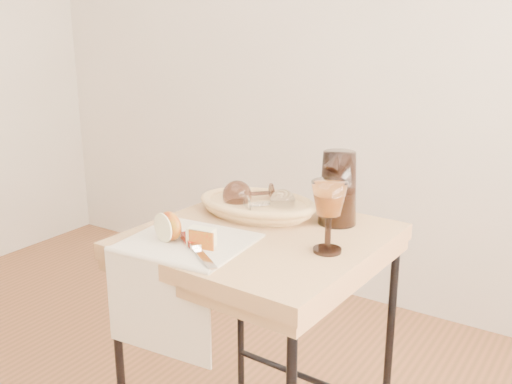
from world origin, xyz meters
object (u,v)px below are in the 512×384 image
Objects in this scene: apple_half at (170,226)px; table_knife at (197,248)px; side_table at (260,361)px; bread_basket at (257,207)px; pitcher at (338,188)px; tea_towel at (188,242)px; goblet_lying_a at (252,194)px; wine_goblet at (328,217)px; goblet_lying_b at (268,203)px.

apple_half reaches higher than table_knife.
bread_basket reaches higher than side_table.
apple_half is (-0.16, -0.18, 0.43)m from side_table.
tea_towel is at bearing -115.89° from pitcher.
pitcher is (0.14, 0.18, 0.49)m from side_table.
bread_basket is 0.05m from goblet_lying_a.
side_table is 0.48m from goblet_lying_a.
pitcher is (0.23, 0.06, 0.08)m from bread_basket.
bread_basket is 0.34m from wine_goblet.
bread_basket is 1.74× the size of wine_goblet.
goblet_lying_b reaches higher than tea_towel.
tea_towel is at bearing -100.12° from bread_basket.
goblet_lying_b is 0.28m from wine_goblet.
goblet_lying_b is 1.45× the size of apple_half.
tea_towel is 0.44m from pitcher.
tea_towel is at bearing 43.00° from goblet_lying_a.
goblet_lying_a is at bearing 134.29° from table_knife.
side_table is at bearing 49.61° from tea_towel.
goblet_lying_b is 0.53× the size of table_knife.
goblet_lying_b is at bearing 111.90° from side_table.
wine_goblet is (0.30, -0.14, 0.07)m from bread_basket.
bread_basket is 0.25m from pitcher.
goblet_lying_a reaches higher than apple_half.
bread_basket is 1.40× the size of table_knife.
goblet_lying_a is 0.36m from wine_goblet.
apple_half is 0.36× the size of table_knife.
tea_towel is 0.37m from wine_goblet.
side_table is 2.46× the size of bread_basket.
side_table is at bearing -116.60° from pitcher.
side_table is at bearing -59.27° from bread_basket.
pitcher is at bearing 109.45° from wine_goblet.
goblet_lying_b is (0.05, -0.02, 0.03)m from bread_basket.
pitcher is (0.25, 0.35, 0.10)m from tea_towel.
pitcher is 1.34× the size of wine_goblet.
wine_goblet reaches higher than bread_basket.
pitcher is at bearing 142.81° from goblet_lying_a.
table_knife is (-0.01, -0.31, -0.03)m from goblet_lying_b.
goblet_lying_a is 0.35m from table_knife.
goblet_lying_b reaches higher than bread_basket.
table_knife is (-0.05, -0.21, 0.41)m from side_table.
goblet_lying_b is at bearing 69.75° from tea_towel.
goblet_lying_b is (0.07, -0.03, -0.01)m from goblet_lying_a.
apple_half is (-0.30, -0.36, -0.06)m from pitcher.
bread_basket is at bearing 106.01° from goblet_lying_a.
tea_towel is 1.67× the size of wine_goblet.
wine_goblet is 0.33m from table_knife.
bread_basket reaches higher than table_knife.
table_knife is (0.11, -0.03, -0.03)m from apple_half.
pitcher is at bearing 65.51° from apple_half.
pitcher is 0.44m from table_knife.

